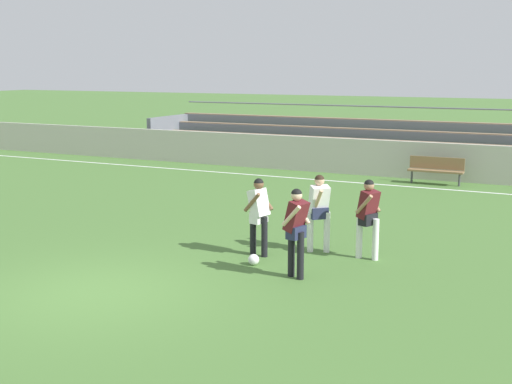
# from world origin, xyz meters

# --- Properties ---
(ground_plane) EXTENTS (160.00, 160.00, 0.00)m
(ground_plane) POSITION_xyz_m (0.00, 0.00, 0.00)
(ground_plane) COLOR #477033
(field_line_sideline) EXTENTS (44.00, 0.12, 0.01)m
(field_line_sideline) POSITION_xyz_m (0.00, 12.84, 0.00)
(field_line_sideline) COLOR white
(field_line_sideline) RESTS_ON ground
(sideline_wall) EXTENTS (48.00, 0.16, 1.29)m
(sideline_wall) POSITION_xyz_m (0.00, 14.55, 0.65)
(sideline_wall) COLOR #BCB7AD
(sideline_wall) RESTS_ON ground
(bleacher_stand) EXTENTS (22.34, 3.59, 2.26)m
(bleacher_stand) POSITION_xyz_m (1.67, 16.98, 0.93)
(bleacher_stand) COLOR #897051
(bleacher_stand) RESTS_ON ground
(bench_near_wall_gap) EXTENTS (1.80, 0.40, 0.90)m
(bench_near_wall_gap) POSITION_xyz_m (3.13, 13.72, 0.55)
(bench_near_wall_gap) COLOR olive
(bench_near_wall_gap) RESTS_ON ground
(player_white_wide_right) EXTENTS (0.53, 0.56, 1.62)m
(player_white_wide_right) POSITION_xyz_m (1.53, 3.37, 0.96)
(player_white_wide_right) COLOR black
(player_white_wide_right) RESTS_ON ground
(player_dark_on_ball) EXTENTS (0.45, 0.56, 1.68)m
(player_dark_on_ball) POSITION_xyz_m (2.80, 2.31, 1.00)
(player_dark_on_ball) COLOR black
(player_dark_on_ball) RESTS_ON ground
(player_white_dropping_back) EXTENTS (0.52, 0.74, 1.65)m
(player_white_dropping_back) POSITION_xyz_m (2.55, 4.16, 0.98)
(player_white_dropping_back) COLOR white
(player_white_dropping_back) RESTS_ON ground
(player_dark_deep_cover) EXTENTS (0.47, 0.65, 1.64)m
(player_dark_deep_cover) POSITION_xyz_m (3.63, 4.08, 0.97)
(player_dark_deep_cover) COLOR white
(player_dark_deep_cover) RESTS_ON ground
(soccer_ball) EXTENTS (0.22, 0.22, 0.22)m
(soccer_ball) POSITION_xyz_m (1.74, 2.70, 0.11)
(soccer_ball) COLOR white
(soccer_ball) RESTS_ON ground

